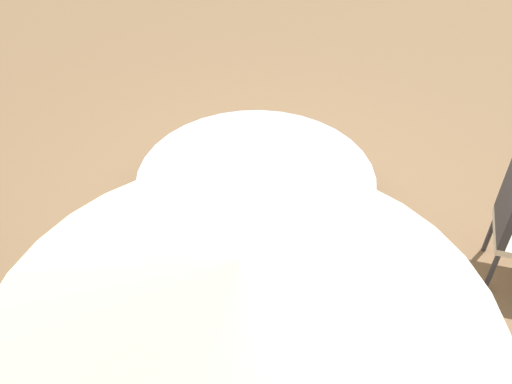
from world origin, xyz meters
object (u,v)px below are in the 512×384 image
round_bed (256,195)px  throw_pillow_1 (218,216)px  patio_umbrella (241,300)px  throw_pillow_0 (181,181)px  throw_pillow_2 (287,212)px

round_bed → throw_pillow_1: 0.76m
throw_pillow_1 → patio_umbrella: 2.44m
round_bed → throw_pillow_1: bearing=-112.4°
throw_pillow_1 → patio_umbrella: size_ratio=0.21×
throw_pillow_0 → throw_pillow_2: 0.94m
round_bed → patio_umbrella: 3.12m
throw_pillow_0 → throw_pillow_2: throw_pillow_2 is taller
round_bed → throw_pillow_0: size_ratio=4.85×
round_bed → throw_pillow_2: throw_pillow_2 is taller
round_bed → throw_pillow_0: throw_pillow_0 is taller
throw_pillow_1 → throw_pillow_2: 0.53m
throw_pillow_2 → patio_umbrella: size_ratio=0.22×
throw_pillow_1 → throw_pillow_2: size_ratio=0.93×
round_bed → throw_pillow_2: size_ratio=4.19×
throw_pillow_0 → throw_pillow_2: (0.87, -0.34, 0.01)m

